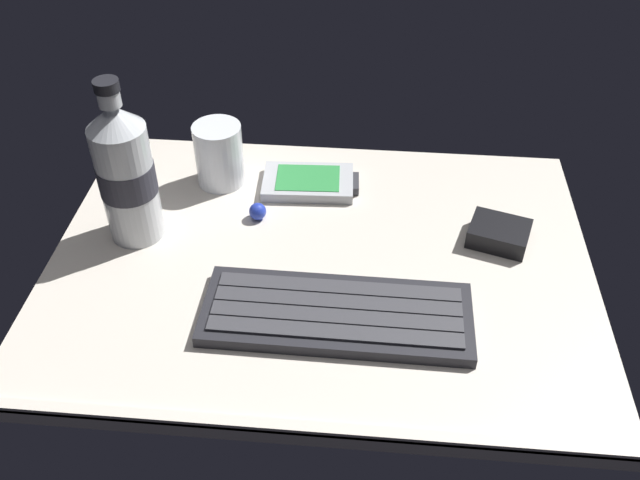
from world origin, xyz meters
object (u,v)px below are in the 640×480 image
Objects in this scene: juice_cup at (219,157)px; trackball_mouse at (258,211)px; handheld_device at (309,182)px; water_bottle at (126,173)px; keyboard at (337,314)px; charger_block at (499,234)px.

trackball_mouse is (6.17, -7.61, -2.81)cm from juice_cup.
handheld_device is at bearing -1.55° from juice_cup.
trackball_mouse is (14.32, 4.06, -7.91)cm from water_bottle.
juice_cup reaches higher than keyboard.
handheld_device is 24.55cm from water_bottle.
charger_block is 29.94cm from trackball_mouse.
keyboard is at bearing -25.85° from water_bottle.
charger_block is (18.70, 14.60, 0.39)cm from keyboard.
keyboard is 24.30cm from handheld_device.
juice_cup is 0.41× the size of water_bottle.
keyboard is 19.86cm from trackball_mouse.
keyboard is 29.50cm from water_bottle.
keyboard is 23.73cm from charger_block.
juice_cup is at bearing 55.06° from water_bottle.
water_bottle is at bearing -164.18° from trackball_mouse.
keyboard is at bearing -55.73° from trackball_mouse.
charger_block is at bearing -14.65° from juice_cup.
keyboard is 3.42× the size of juice_cup.
water_bottle is 44.94cm from charger_block.
charger_block is (36.05, -9.42, -2.71)cm from juice_cup.
charger_block reaches higher than handheld_device.
trackball_mouse is (-11.18, 16.41, 0.29)cm from keyboard.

